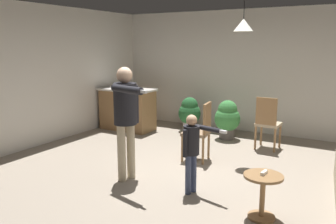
{
  "coord_description": "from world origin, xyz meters",
  "views": [
    {
      "loc": [
        2.31,
        -4.38,
        1.95
      ],
      "look_at": [
        -0.13,
        -0.2,
        1.0
      ],
      "focal_mm": 37.09,
      "sensor_mm": 36.0,
      "label": 1
    }
  ],
  "objects_px": {
    "kitchen_counter": "(128,109)",
    "dining_chair_near_wall": "(200,129)",
    "person_child": "(192,145)",
    "side_table_by_couch": "(263,191)",
    "potted_plant_by_wall": "(190,112)",
    "spare_remote_on_table": "(264,173)",
    "person_adult": "(126,111)",
    "potted_plant_corner": "(227,118)",
    "dining_chair_by_counter": "(268,121)"
  },
  "relations": [
    {
      "from": "kitchen_counter",
      "to": "dining_chair_near_wall",
      "type": "distance_m",
      "value": 2.65
    },
    {
      "from": "person_child",
      "to": "dining_chair_near_wall",
      "type": "xyz_separation_m",
      "value": [
        -0.46,
        1.25,
        -0.11
      ]
    },
    {
      "from": "side_table_by_couch",
      "to": "potted_plant_by_wall",
      "type": "distance_m",
      "value": 4.1
    },
    {
      "from": "kitchen_counter",
      "to": "spare_remote_on_table",
      "type": "bearing_deg",
      "value": -34.23
    },
    {
      "from": "person_adult",
      "to": "dining_chair_near_wall",
      "type": "distance_m",
      "value": 1.49
    },
    {
      "from": "person_child",
      "to": "spare_remote_on_table",
      "type": "xyz_separation_m",
      "value": [
        0.99,
        -0.19,
        -0.12
      ]
    },
    {
      "from": "potted_plant_corner",
      "to": "person_child",
      "type": "bearing_deg",
      "value": -78.67
    },
    {
      "from": "dining_chair_by_counter",
      "to": "kitchen_counter",
      "type": "bearing_deg",
      "value": -177.7
    },
    {
      "from": "person_adult",
      "to": "potted_plant_corner",
      "type": "bearing_deg",
      "value": -175.9
    },
    {
      "from": "kitchen_counter",
      "to": "dining_chair_near_wall",
      "type": "xyz_separation_m",
      "value": [
        2.38,
        -1.17,
        0.07
      ]
    },
    {
      "from": "kitchen_counter",
      "to": "person_child",
      "type": "bearing_deg",
      "value": -40.36
    },
    {
      "from": "kitchen_counter",
      "to": "person_adult",
      "type": "xyz_separation_m",
      "value": [
        1.83,
        -2.47,
        0.54
      ]
    },
    {
      "from": "dining_chair_by_counter",
      "to": "dining_chair_near_wall",
      "type": "height_order",
      "value": "same"
    },
    {
      "from": "side_table_by_couch",
      "to": "person_adult",
      "type": "xyz_separation_m",
      "value": [
        -2.02,
        0.17,
        0.69
      ]
    },
    {
      "from": "person_adult",
      "to": "dining_chair_by_counter",
      "type": "distance_m",
      "value": 2.89
    },
    {
      "from": "dining_chair_by_counter",
      "to": "dining_chair_near_wall",
      "type": "distance_m",
      "value": 1.45
    },
    {
      "from": "side_table_by_couch",
      "to": "person_adult",
      "type": "distance_m",
      "value": 2.14
    },
    {
      "from": "side_table_by_couch",
      "to": "person_child",
      "type": "relative_size",
      "value": 0.49
    },
    {
      "from": "kitchen_counter",
      "to": "spare_remote_on_table",
      "type": "relative_size",
      "value": 9.69
    },
    {
      "from": "dining_chair_by_counter",
      "to": "potted_plant_corner",
      "type": "xyz_separation_m",
      "value": [
        -0.91,
        0.33,
        -0.1
      ]
    },
    {
      "from": "side_table_by_couch",
      "to": "spare_remote_on_table",
      "type": "distance_m",
      "value": 0.21
    },
    {
      "from": "side_table_by_couch",
      "to": "person_adult",
      "type": "height_order",
      "value": "person_adult"
    },
    {
      "from": "person_adult",
      "to": "person_child",
      "type": "relative_size",
      "value": 1.54
    },
    {
      "from": "person_adult",
      "to": "side_table_by_couch",
      "type": "bearing_deg",
      "value": 98.65
    },
    {
      "from": "dining_chair_by_counter",
      "to": "potted_plant_by_wall",
      "type": "bearing_deg",
      "value": 165.41
    },
    {
      "from": "person_child",
      "to": "potted_plant_corner",
      "type": "height_order",
      "value": "person_child"
    },
    {
      "from": "side_table_by_couch",
      "to": "dining_chair_by_counter",
      "type": "relative_size",
      "value": 0.52
    },
    {
      "from": "side_table_by_couch",
      "to": "spare_remote_on_table",
      "type": "bearing_deg",
      "value": 92.27
    },
    {
      "from": "dining_chair_by_counter",
      "to": "spare_remote_on_table",
      "type": "distance_m",
      "value": 2.72
    },
    {
      "from": "dining_chair_near_wall",
      "to": "potted_plant_by_wall",
      "type": "relative_size",
      "value": 1.29
    },
    {
      "from": "kitchen_counter",
      "to": "person_adult",
      "type": "relative_size",
      "value": 0.77
    },
    {
      "from": "kitchen_counter",
      "to": "person_child",
      "type": "relative_size",
      "value": 1.19
    },
    {
      "from": "side_table_by_couch",
      "to": "dining_chair_by_counter",
      "type": "distance_m",
      "value": 2.75
    },
    {
      "from": "kitchen_counter",
      "to": "person_child",
      "type": "xyz_separation_m",
      "value": [
        2.85,
        -2.42,
        0.18
      ]
    },
    {
      "from": "side_table_by_couch",
      "to": "dining_chair_near_wall",
      "type": "relative_size",
      "value": 0.52
    },
    {
      "from": "kitchen_counter",
      "to": "potted_plant_corner",
      "type": "distance_m",
      "value": 2.32
    },
    {
      "from": "person_adult",
      "to": "potted_plant_by_wall",
      "type": "relative_size",
      "value": 2.11
    },
    {
      "from": "potted_plant_corner",
      "to": "potted_plant_by_wall",
      "type": "distance_m",
      "value": 1.01
    },
    {
      "from": "kitchen_counter",
      "to": "side_table_by_couch",
      "type": "height_order",
      "value": "kitchen_counter"
    },
    {
      "from": "potted_plant_by_wall",
      "to": "spare_remote_on_table",
      "type": "distance_m",
      "value": 4.09
    },
    {
      "from": "spare_remote_on_table",
      "to": "person_adult",
      "type": "bearing_deg",
      "value": 175.82
    },
    {
      "from": "side_table_by_couch",
      "to": "dining_chair_by_counter",
      "type": "height_order",
      "value": "dining_chair_by_counter"
    },
    {
      "from": "kitchen_counter",
      "to": "potted_plant_by_wall",
      "type": "distance_m",
      "value": 1.43
    },
    {
      "from": "kitchen_counter",
      "to": "potted_plant_corner",
      "type": "height_order",
      "value": "kitchen_counter"
    },
    {
      "from": "kitchen_counter",
      "to": "spare_remote_on_table",
      "type": "xyz_separation_m",
      "value": [
        3.84,
        -2.61,
        0.06
      ]
    },
    {
      "from": "dining_chair_by_counter",
      "to": "spare_remote_on_table",
      "type": "relative_size",
      "value": 7.69
    },
    {
      "from": "spare_remote_on_table",
      "to": "dining_chair_by_counter",
      "type": "bearing_deg",
      "value": 103.67
    },
    {
      "from": "person_child",
      "to": "dining_chair_near_wall",
      "type": "relative_size",
      "value": 1.06
    },
    {
      "from": "kitchen_counter",
      "to": "spare_remote_on_table",
      "type": "distance_m",
      "value": 4.64
    },
    {
      "from": "person_child",
      "to": "potted_plant_corner",
      "type": "xyz_separation_m",
      "value": [
        -0.56,
        2.78,
        -0.21
      ]
    }
  ]
}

